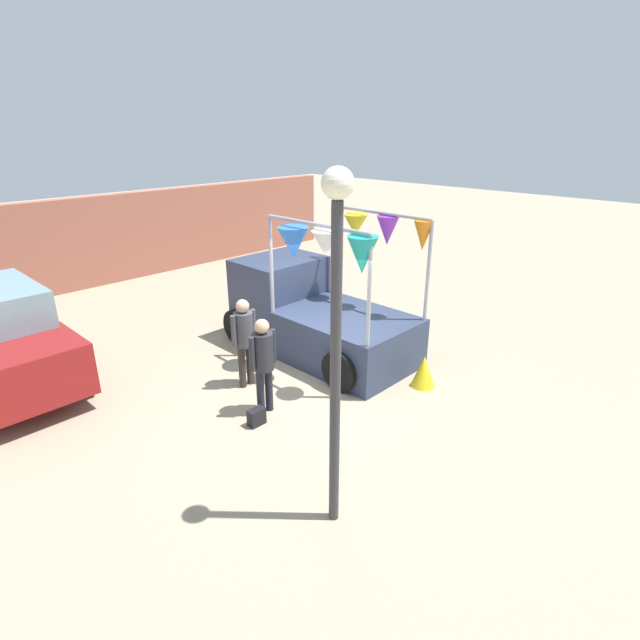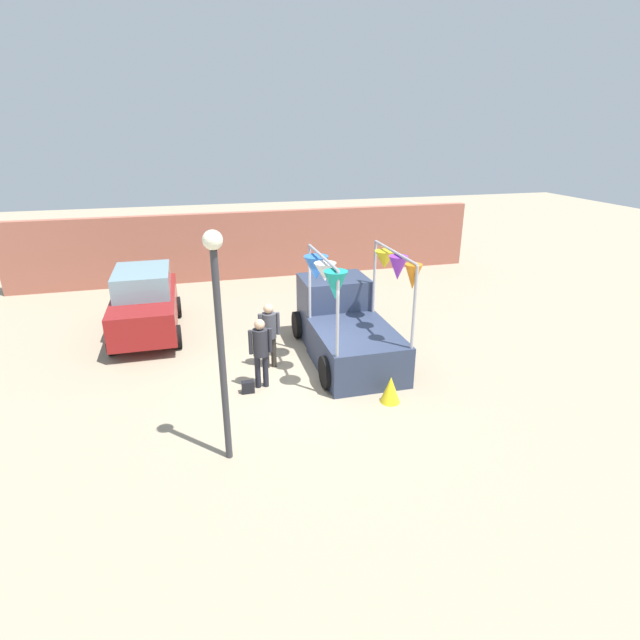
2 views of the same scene
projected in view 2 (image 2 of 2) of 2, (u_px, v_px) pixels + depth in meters
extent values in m
plane|color=gray|center=(307.00, 377.00, 12.01)|extent=(60.00, 60.00, 0.00)
cube|color=#2D3851|center=(356.00, 351.00, 12.23)|extent=(1.90, 2.60, 1.00)
cube|color=#2D3851|center=(334.00, 309.00, 13.88)|extent=(1.80, 1.40, 1.80)
cube|color=#8CB2C6|center=(334.00, 293.00, 13.72)|extent=(1.76, 1.37, 0.60)
cylinder|color=black|center=(298.00, 325.00, 14.16)|extent=(0.22, 0.76, 0.76)
cylinder|color=black|center=(361.00, 318.00, 14.62)|extent=(0.22, 0.76, 0.76)
cylinder|color=black|center=(327.00, 372.00, 11.41)|extent=(0.22, 0.76, 0.76)
cylinder|color=black|center=(404.00, 363.00, 11.87)|extent=(0.22, 0.76, 0.76)
cylinder|color=#A5A5AD|center=(310.00, 282.00, 12.59)|extent=(0.07, 0.07, 1.91)
cylinder|color=#A5A5AD|center=(374.00, 277.00, 13.01)|extent=(0.07, 0.07, 1.91)
cylinder|color=#A5A5AD|center=(338.00, 315.00, 10.39)|extent=(0.07, 0.07, 1.91)
cylinder|color=#A5A5AD|center=(414.00, 308.00, 10.81)|extent=(0.07, 0.07, 1.91)
cylinder|color=#A5A5AD|center=(322.00, 257.00, 11.15)|extent=(0.07, 2.44, 0.07)
cylinder|color=#A5A5AD|center=(395.00, 252.00, 11.57)|extent=(0.07, 2.44, 0.07)
cone|color=teal|center=(336.00, 285.00, 10.33)|extent=(0.69, 0.69, 0.61)
cone|color=orange|center=(413.00, 277.00, 10.73)|extent=(0.50, 0.50, 0.56)
cone|color=white|center=(325.00, 272.00, 11.04)|extent=(0.70, 0.70, 0.42)
cone|color=purple|center=(398.00, 268.00, 11.47)|extent=(0.56, 0.56, 0.56)
cone|color=blue|center=(316.00, 268.00, 11.82)|extent=(0.63, 0.63, 0.58)
cone|color=yellow|center=(385.00, 260.00, 12.20)|extent=(0.72, 0.72, 0.44)
cube|color=maroon|center=(146.00, 309.00, 14.26)|extent=(1.70, 4.00, 0.90)
cube|color=#72939E|center=(142.00, 281.00, 14.11)|extent=(1.50, 2.10, 0.66)
cylinder|color=black|center=(121.00, 311.00, 15.35)|extent=(0.18, 0.64, 0.64)
cylinder|color=black|center=(178.00, 307.00, 15.75)|extent=(0.18, 0.64, 0.64)
cylinder|color=black|center=(111.00, 343.00, 13.09)|extent=(0.18, 0.64, 0.64)
cylinder|color=black|center=(178.00, 337.00, 13.50)|extent=(0.18, 0.64, 0.64)
cylinder|color=black|center=(258.00, 372.00, 11.40)|extent=(0.13, 0.13, 0.80)
cylinder|color=black|center=(266.00, 371.00, 11.44)|extent=(0.13, 0.13, 0.80)
cylinder|color=#26262D|center=(260.00, 343.00, 11.16)|extent=(0.34, 0.34, 0.63)
sphere|color=tan|center=(259.00, 325.00, 11.00)|extent=(0.24, 0.24, 0.24)
cylinder|color=#26262D|center=(250.00, 342.00, 11.10)|extent=(0.09, 0.09, 0.57)
cylinder|color=#26262D|center=(270.00, 340.00, 11.20)|extent=(0.09, 0.09, 0.57)
cylinder|color=#2D2823|center=(267.00, 353.00, 12.35)|extent=(0.13, 0.13, 0.80)
cylinder|color=#2D2823|center=(274.00, 352.00, 12.39)|extent=(0.13, 0.13, 0.80)
cylinder|color=#3F3F47|center=(269.00, 326.00, 12.11)|extent=(0.34, 0.34, 0.63)
sphere|color=tan|center=(268.00, 309.00, 11.95)|extent=(0.24, 0.24, 0.24)
cylinder|color=#3F3F47|center=(260.00, 325.00, 12.05)|extent=(0.09, 0.09, 0.57)
cylinder|color=#3F3F47|center=(278.00, 323.00, 12.15)|extent=(0.09, 0.09, 0.57)
cube|color=black|center=(248.00, 387.00, 11.25)|extent=(0.28, 0.16, 0.28)
cylinder|color=#333338|center=(222.00, 362.00, 8.41)|extent=(0.12, 0.12, 3.83)
sphere|color=#F2EDCC|center=(213.00, 240.00, 7.66)|extent=(0.32, 0.32, 0.32)
cube|color=#9E5947|center=(254.00, 245.00, 19.58)|extent=(18.00, 0.36, 2.60)
cone|color=yellow|center=(391.00, 389.00, 10.82)|extent=(0.47, 0.47, 0.60)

